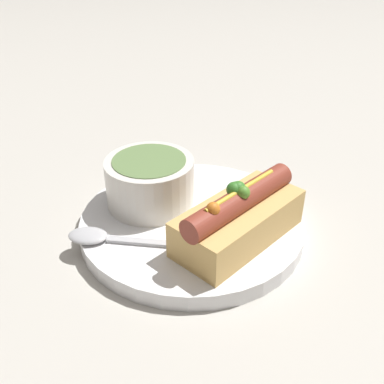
{
  "coord_description": "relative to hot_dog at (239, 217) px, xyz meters",
  "views": [
    {
      "loc": [
        -0.22,
        -0.34,
        0.3
      ],
      "look_at": [
        0.0,
        0.0,
        0.05
      ],
      "focal_mm": 42.0,
      "sensor_mm": 36.0,
      "label": 1
    }
  ],
  "objects": [
    {
      "name": "soup_bowl",
      "position": [
        -0.04,
        0.11,
        0.0
      ],
      "size": [
        0.1,
        0.1,
        0.06
      ],
      "color": "silver",
      "rests_on": "dinner_plate"
    },
    {
      "name": "ground_plane",
      "position": [
        -0.02,
        0.06,
        -0.04
      ],
      "size": [
        4.0,
        4.0,
        0.0
      ],
      "primitive_type": "plane",
      "color": "#BCB7AD"
    },
    {
      "name": "spoon",
      "position": [
        -0.12,
        0.07,
        -0.02
      ],
      "size": [
        0.12,
        0.11,
        0.01
      ],
      "rotation": [
        0.0,
        0.0,
        2.45
      ],
      "color": "#B7B7BC",
      "rests_on": "dinner_plate"
    },
    {
      "name": "dinner_plate",
      "position": [
        -0.02,
        0.06,
        -0.04
      ],
      "size": [
        0.25,
        0.25,
        0.02
      ],
      "color": "white",
      "rests_on": "ground_plane"
    },
    {
      "name": "hot_dog",
      "position": [
        0.0,
        0.0,
        0.0
      ],
      "size": [
        0.15,
        0.1,
        0.07
      ],
      "rotation": [
        0.0,
        0.0,
        0.25
      ],
      "color": "#DBAD60",
      "rests_on": "dinner_plate"
    }
  ]
}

